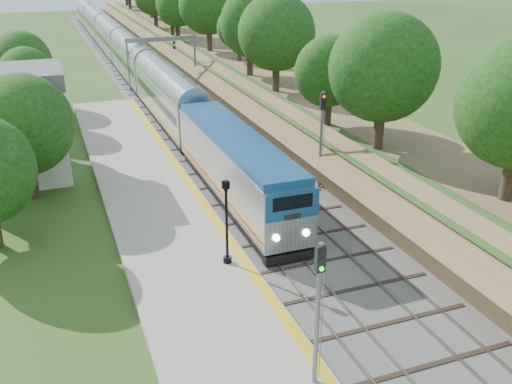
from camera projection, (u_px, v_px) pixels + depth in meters
name	position (u px, v px, depth m)	size (l,w,h in m)	color
trackbed	(152.00, 81.00, 72.93)	(9.50, 170.00, 0.28)	#4C4944
platform	(175.00, 241.00, 32.65)	(6.40, 68.00, 0.38)	#A99A88
yellow_stripe	(222.00, 230.00, 33.49)	(0.55, 68.00, 0.01)	gold
embankment	(214.00, 62.00, 74.89)	(10.64, 170.00, 11.70)	brown
station_building	(5.00, 125.00, 40.34)	(8.60, 6.60, 8.00)	beige
signal_gantry	(161.00, 49.00, 66.91)	(8.40, 0.38, 6.20)	slate
trees_behind_platform	(52.00, 156.00, 33.04)	(7.82, 53.32, 7.21)	#332316
train	(122.00, 51.00, 80.87)	(3.03, 121.40, 4.45)	black
lamppost_far	(227.00, 227.00, 29.22)	(0.46, 0.46, 4.61)	black
signal_platform	(318.00, 300.00, 20.30)	(0.35, 0.28, 5.97)	slate
signal_farside	(322.00, 130.00, 38.59)	(0.37, 0.30, 6.82)	slate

